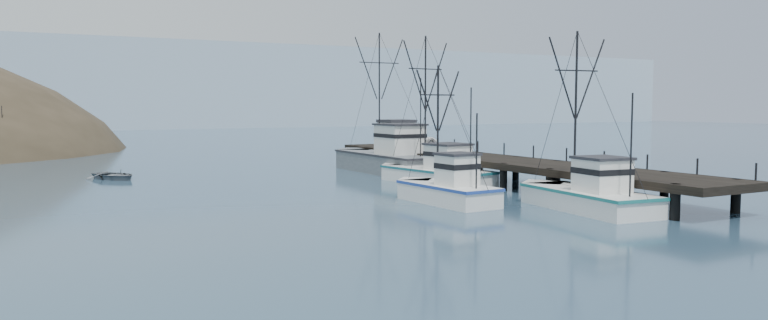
% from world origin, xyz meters
% --- Properties ---
extents(ground, '(400.00, 400.00, 0.00)m').
position_xyz_m(ground, '(0.00, 0.00, 0.00)').
color(ground, navy).
rests_on(ground, ground).
extents(pier, '(6.00, 44.00, 2.00)m').
position_xyz_m(pier, '(14.00, 16.00, 1.69)').
color(pier, black).
rests_on(pier, ground).
extents(distant_ridge, '(360.00, 40.00, 26.00)m').
position_xyz_m(distant_ridge, '(10.00, 170.00, 0.00)').
color(distant_ridge, '#9EB2C6').
rests_on(distant_ridge, ground).
extents(trawler_near, '(4.49, 10.96, 11.10)m').
position_xyz_m(trawler_near, '(9.83, 1.19, 0.82)').
color(trawler_near, white).
rests_on(trawler_near, ground).
extents(trawler_mid, '(3.49, 8.96, 9.18)m').
position_xyz_m(trawler_mid, '(3.96, 7.53, 0.82)').
color(trawler_mid, white).
rests_on(trawler_mid, ground).
extents(trawler_far, '(5.29, 12.09, 12.18)m').
position_xyz_m(trawler_far, '(9.22, 17.15, 0.82)').
color(trawler_far, white).
rests_on(trawler_far, ground).
extents(work_vessel, '(5.12, 16.10, 13.42)m').
position_xyz_m(work_vessel, '(10.27, 26.90, 1.23)').
color(work_vessel, slate).
rests_on(work_vessel, ground).
extents(pier_shed, '(3.00, 3.20, 2.80)m').
position_xyz_m(pier_shed, '(13.80, 31.56, 3.42)').
color(pier_shed, silver).
rests_on(pier_shed, pier).
extents(pickup_truck, '(5.90, 2.92, 1.61)m').
position_xyz_m(pickup_truck, '(14.63, 30.14, 2.80)').
color(pickup_truck, white).
rests_on(pickup_truck, pier).
extents(motorboat, '(5.22, 5.82, 0.99)m').
position_xyz_m(motorboat, '(-13.07, 32.50, 0.00)').
color(motorboat, slate).
rests_on(motorboat, ground).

